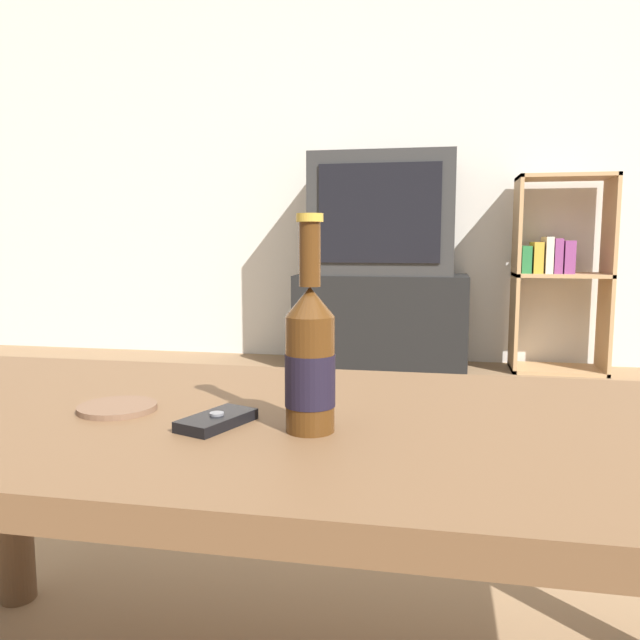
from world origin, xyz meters
name	(u,v)px	position (x,y,z in m)	size (l,w,h in m)	color
back_wall	(409,143)	(0.00, 3.02, 1.30)	(8.00, 0.05, 2.60)	beige
coffee_table	(286,464)	(0.00, 0.00, 0.42)	(1.37, 0.62, 0.49)	brown
tv_stand	(381,321)	(-0.12, 2.73, 0.27)	(0.95, 0.44, 0.53)	black
television	(383,215)	(-0.12, 2.73, 0.87)	(0.78, 0.43, 0.67)	#2D2D2D
bookshelf	(557,270)	(0.83, 2.81, 0.56)	(0.50, 0.30, 1.07)	tan
beer_bottle	(310,358)	(0.05, -0.07, 0.58)	(0.06, 0.06, 0.27)	#47280F
cell_phone	(217,420)	(-0.07, -0.07, 0.49)	(0.09, 0.12, 0.02)	black
coaster	(117,408)	(-0.23, -0.03, 0.49)	(0.11, 0.11, 0.01)	brown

